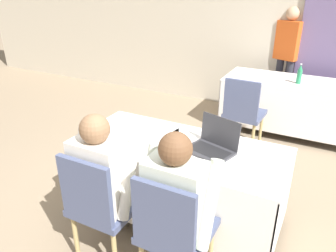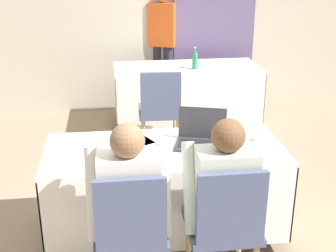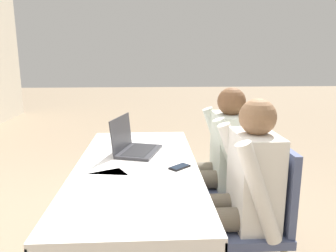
# 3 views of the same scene
# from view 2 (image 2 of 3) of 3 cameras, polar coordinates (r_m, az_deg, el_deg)

# --- Properties ---
(ground_plane) EXTENTS (24.00, 24.00, 0.00)m
(ground_plane) POSITION_cam_2_polar(r_m,az_deg,el_deg) (3.73, -0.40, -12.98)
(ground_plane) COLOR gray
(wall_back) EXTENTS (12.00, 0.06, 2.70)m
(wall_back) POSITION_cam_2_polar(r_m,az_deg,el_deg) (6.12, -3.92, 14.32)
(wall_back) COLOR beige
(wall_back) RESTS_ON ground_plane
(curtain_panel) EXTENTS (1.06, 0.04, 2.65)m
(curtain_panel) POSITION_cam_2_polar(r_m,az_deg,el_deg) (6.20, 5.72, 14.14)
(curtain_panel) COLOR slate
(curtain_panel) RESTS_ON ground_plane
(conference_table_near) EXTENTS (1.72, 0.76, 0.73)m
(conference_table_near) POSITION_cam_2_polar(r_m,az_deg,el_deg) (3.45, -0.42, -5.41)
(conference_table_near) COLOR white
(conference_table_near) RESTS_ON ground_plane
(conference_table_far) EXTENTS (1.72, 0.76, 0.73)m
(conference_table_far) POSITION_cam_2_polar(r_m,az_deg,el_deg) (5.64, 2.29, 5.45)
(conference_table_far) COLOR white
(conference_table_far) RESTS_ON ground_plane
(laptop) EXTENTS (0.42, 0.36, 0.25)m
(laptop) POSITION_cam_2_polar(r_m,az_deg,el_deg) (3.42, 4.01, -1.55)
(laptop) COLOR #333338
(laptop) RESTS_ON conference_table_near
(cell_phone) EXTENTS (0.14, 0.14, 0.01)m
(cell_phone) POSITION_cam_2_polar(r_m,az_deg,el_deg) (3.12, -1.05, -4.70)
(cell_phone) COLOR black
(cell_phone) RESTS_ON conference_table_near
(paper_beside_laptop) EXTENTS (0.31, 0.35, 0.00)m
(paper_beside_laptop) POSITION_cam_2_polar(r_m,az_deg,el_deg) (3.40, 7.28, -2.68)
(paper_beside_laptop) COLOR white
(paper_beside_laptop) RESTS_ON conference_table_near
(paper_centre_table) EXTENTS (0.25, 0.32, 0.00)m
(paper_centre_table) POSITION_cam_2_polar(r_m,az_deg,el_deg) (3.50, -1.70, -1.80)
(paper_centre_table) COLOR white
(paper_centre_table) RESTS_ON conference_table_near
(paper_left_edge) EXTENTS (0.32, 0.36, 0.00)m
(paper_left_edge) POSITION_cam_2_polar(r_m,az_deg,el_deg) (3.53, -4.19, -1.63)
(paper_left_edge) COLOR white
(paper_left_edge) RESTS_ON conference_table_near
(water_bottle) EXTENTS (0.06, 0.06, 0.26)m
(water_bottle) POSITION_cam_2_polar(r_m,az_deg,el_deg) (5.50, 3.30, 8.14)
(water_bottle) COLOR #288456
(water_bottle) RESTS_ON conference_table_far
(chair_near_left) EXTENTS (0.44, 0.44, 0.93)m
(chair_near_left) POSITION_cam_2_polar(r_m,az_deg,el_deg) (2.85, -4.59, -12.55)
(chair_near_left) COLOR tan
(chair_near_left) RESTS_ON ground_plane
(chair_near_right) EXTENTS (0.44, 0.44, 0.93)m
(chair_near_right) POSITION_cam_2_polar(r_m,az_deg,el_deg) (2.92, 6.95, -11.70)
(chair_near_right) COLOR tan
(chair_near_right) RESTS_ON ground_plane
(chair_far_spare) EXTENTS (0.46, 0.46, 0.93)m
(chair_far_spare) POSITION_cam_2_polar(r_m,az_deg,el_deg) (4.83, -0.97, 2.27)
(chair_far_spare) COLOR tan
(chair_far_spare) RESTS_ON ground_plane
(person_checkered_shirt) EXTENTS (0.50, 0.52, 1.19)m
(person_checkered_shirt) POSITION_cam_2_polar(r_m,az_deg,el_deg) (2.85, -4.80, -8.73)
(person_checkered_shirt) COLOR #665B4C
(person_checkered_shirt) RESTS_ON ground_plane
(person_white_shirt) EXTENTS (0.50, 0.52, 1.19)m
(person_white_shirt) POSITION_cam_2_polar(r_m,az_deg,el_deg) (2.93, 6.60, -7.99)
(person_white_shirt) COLOR #665B4C
(person_white_shirt) RESTS_ON ground_plane
(person_red_shirt) EXTENTS (0.39, 0.31, 1.59)m
(person_red_shirt) POSITION_cam_2_polar(r_m,az_deg,el_deg) (6.19, -0.67, 10.35)
(person_red_shirt) COLOR #33333D
(person_red_shirt) RESTS_ON ground_plane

